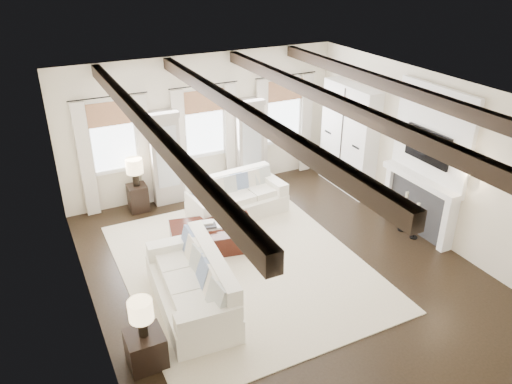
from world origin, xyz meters
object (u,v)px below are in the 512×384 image
sofa_back (236,199)px  ottoman (213,236)px  side_table_back (138,198)px  sofa_left (195,286)px  side_table_front (146,349)px

sofa_back → ottoman: bearing=-133.7°
side_table_back → sofa_left: bearing=-90.2°
ottoman → sofa_left: bearing=-108.9°
sofa_left → side_table_back: size_ratio=3.83×
ottoman → side_table_front: bearing=-117.4°
ottoman → side_table_front: 3.13m
sofa_left → side_table_back: sofa_left is taller
sofa_left → ottoman: 1.84m
sofa_back → side_table_front: (-2.92, -3.40, -0.11)m
side_table_front → ottoman: bearing=50.7°
sofa_back → sofa_left: size_ratio=0.93×
sofa_left → side_table_front: 1.36m
ottoman → side_table_back: 2.29m
sofa_left → side_table_back: 3.66m
ottoman → side_table_back: side_table_back is taller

